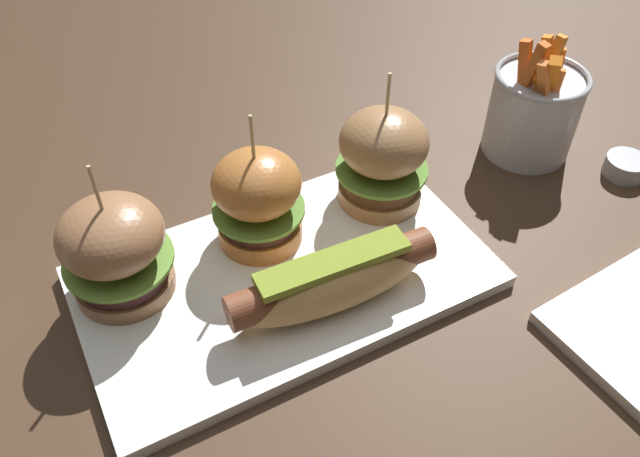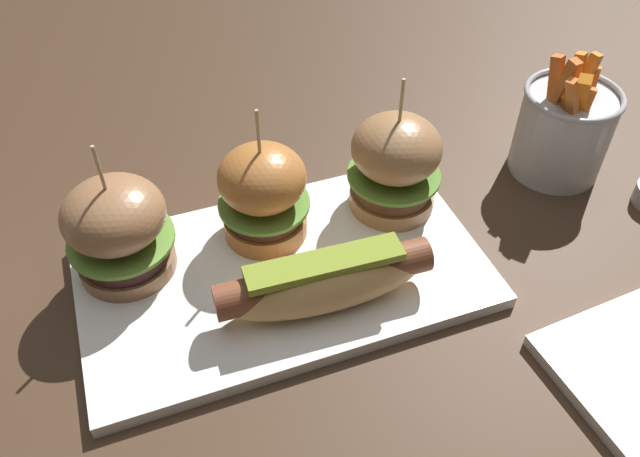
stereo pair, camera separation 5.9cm
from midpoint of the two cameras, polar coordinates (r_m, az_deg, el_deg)
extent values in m
plane|color=#422D1E|center=(0.62, -5.85, -4.87)|extent=(3.00, 3.00, 0.00)
cube|color=white|center=(0.61, -5.89, -4.44)|extent=(0.38, 0.22, 0.01)
ellipsoid|color=tan|center=(0.56, -1.84, -4.92)|extent=(0.19, 0.06, 0.05)
cylinder|color=brown|center=(0.56, -1.85, -4.49)|extent=(0.20, 0.04, 0.03)
cube|color=olive|center=(0.55, -1.90, -3.19)|extent=(0.14, 0.04, 0.01)
cylinder|color=#966845|center=(0.62, -19.56, -4.57)|extent=(0.09, 0.09, 0.02)
cylinder|color=#412120|center=(0.61, -19.94, -3.49)|extent=(0.08, 0.08, 0.02)
cylinder|color=#6B9E3D|center=(0.60, -20.19, -2.77)|extent=(0.10, 0.10, 0.00)
ellipsoid|color=#966845|center=(0.58, -20.95, -0.65)|extent=(0.09, 0.09, 0.06)
cylinder|color=tan|center=(0.55, -22.10, 2.61)|extent=(0.00, 0.00, 0.06)
cylinder|color=#B56E34|center=(0.64, -8.18, -0.27)|extent=(0.08, 0.08, 0.02)
cylinder|color=#3F201D|center=(0.62, -8.34, 0.90)|extent=(0.08, 0.08, 0.02)
cylinder|color=#609338|center=(0.62, -8.43, 1.55)|extent=(0.09, 0.09, 0.00)
ellipsoid|color=#B56E34|center=(0.60, -8.75, 3.79)|extent=(0.08, 0.08, 0.06)
cylinder|color=tan|center=(0.57, -9.23, 7.22)|extent=(0.00, 0.00, 0.06)
cylinder|color=#A07349|center=(0.68, 2.86, 3.23)|extent=(0.09, 0.09, 0.02)
cylinder|color=#54331F|center=(0.66, 2.91, 4.45)|extent=(0.08, 0.08, 0.02)
cylinder|color=#609338|center=(0.66, 2.95, 5.24)|extent=(0.09, 0.09, 0.00)
ellipsoid|color=#A07349|center=(0.64, 3.06, 7.59)|extent=(0.09, 0.09, 0.06)
cylinder|color=tan|center=(0.61, 3.23, 11.10)|extent=(0.00, 0.00, 0.06)
cylinder|color=#B7BABF|center=(0.77, 16.30, 9.57)|extent=(0.10, 0.10, 0.10)
torus|color=#A8AAB2|center=(0.75, 17.09, 12.75)|extent=(0.10, 0.10, 0.01)
cube|color=orange|center=(0.72, 17.05, 11.46)|extent=(0.04, 0.01, 0.08)
cube|color=orange|center=(0.73, 17.59, 12.00)|extent=(0.04, 0.04, 0.08)
cube|color=orange|center=(0.75, 17.29, 12.88)|extent=(0.02, 0.03, 0.09)
cube|color=orange|center=(0.74, 17.32, 12.90)|extent=(0.03, 0.01, 0.09)
cube|color=#CC6518|center=(0.75, 17.02, 12.39)|extent=(0.02, 0.05, 0.07)
cube|color=orange|center=(0.76, 16.94, 12.23)|extent=(0.03, 0.04, 0.06)
cube|color=orange|center=(0.76, 17.98, 12.54)|extent=(0.02, 0.02, 0.07)
cube|color=#D15E20|center=(0.74, 15.49, 12.71)|extent=(0.02, 0.03, 0.08)
cube|color=#CC6224|center=(0.73, 15.80, 12.60)|extent=(0.02, 0.03, 0.09)
cube|color=orange|center=(0.73, 16.96, 11.14)|extent=(0.04, 0.02, 0.06)
cube|color=orange|center=(0.75, 17.97, 12.34)|extent=(0.03, 0.03, 0.07)
cube|color=orange|center=(0.73, 17.80, 11.04)|extent=(0.02, 0.02, 0.06)
cylinder|color=#A8AAB2|center=(0.79, 23.65, 4.98)|extent=(0.05, 0.05, 0.02)
cylinder|color=#9E3323|center=(0.79, 23.78, 5.35)|extent=(0.04, 0.04, 0.00)
camera|label=1|loc=(0.03, -92.87, -2.81)|focal=35.96mm
camera|label=2|loc=(0.03, 87.13, 2.81)|focal=35.96mm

